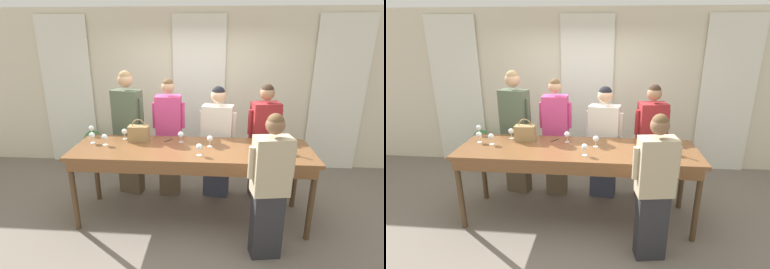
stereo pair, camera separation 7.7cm
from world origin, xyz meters
TOP-DOWN VIEW (x-y plane):
  - ground_plane at (0.00, 0.00)m, footprint 18.00×18.00m
  - wall_back at (0.00, 1.83)m, footprint 12.00×0.06m
  - curtain_panel_left at (-2.40, 1.77)m, footprint 0.91×0.03m
  - curtain_panel_center at (0.00, 1.77)m, footprint 0.91×0.03m
  - curtain_panel_right at (2.40, 1.77)m, footprint 0.91×0.03m
  - tasting_bar at (0.00, -0.03)m, footprint 3.00×0.88m
  - wine_bottle at (1.03, 0.00)m, footprint 0.08×0.08m
  - handbag at (-0.72, 0.22)m, footprint 0.27×0.15m
  - wine_glass_front_left at (1.11, -0.10)m, footprint 0.08×0.08m
  - wine_glass_front_mid at (-1.31, 0.09)m, footprint 0.08×0.08m
  - wine_glass_front_right at (0.23, 0.07)m, footprint 0.08×0.08m
  - wine_glass_center_left at (1.22, 0.21)m, footprint 0.08×0.08m
  - wine_glass_center_mid at (-1.12, 0.03)m, footprint 0.08×0.08m
  - wine_glass_center_right at (0.11, -0.23)m, footprint 0.08×0.08m
  - wine_glass_back_left at (-0.16, 0.21)m, footprint 0.08×0.08m
  - wine_glass_back_mid at (0.91, 0.01)m, footprint 0.08×0.08m
  - wine_glass_back_right at (1.00, 0.09)m, footprint 0.08×0.08m
  - wine_glass_near_host at (-1.44, 0.39)m, footprint 0.08×0.08m
  - wine_glass_by_bottle at (-0.93, 0.27)m, footprint 0.08×0.08m
  - pen at (-0.33, 0.25)m, footprint 0.10×0.12m
  - guest_olive_jacket at (-0.98, 0.65)m, footprint 0.52×0.31m
  - guest_pink_top at (-0.38, 0.65)m, footprint 0.48×0.26m
  - guest_cream_sweater at (0.33, 0.65)m, footprint 0.55×0.33m
  - guest_striped_shirt at (1.00, 0.65)m, footprint 0.50×0.32m
  - host_pouring at (0.87, -0.67)m, footprint 0.49×0.27m
  - potted_plant at (-1.90, 1.46)m, footprint 0.35×0.35m

SIDE VIEW (x-z plane):
  - ground_plane at x=0.00m, z-range 0.00..0.00m
  - potted_plant at x=-1.90m, z-range 0.05..0.77m
  - host_pouring at x=0.87m, z-range 0.03..1.67m
  - guest_cream_sweater at x=0.33m, z-range 0.02..1.70m
  - guest_striped_shirt at x=1.00m, z-range 0.02..1.74m
  - guest_pink_top at x=-0.38m, z-range 0.02..1.80m
  - tasting_bar at x=0.00m, z-range 0.41..1.41m
  - guest_olive_jacket at x=-0.98m, z-range 0.04..1.93m
  - pen at x=-0.33m, z-range 1.00..1.01m
  - wine_glass_front_left at x=1.11m, z-range 1.03..1.18m
  - wine_glass_front_mid at x=-1.31m, z-range 1.03..1.18m
  - wine_glass_center_mid at x=-1.12m, z-range 1.03..1.18m
  - wine_glass_back_mid at x=0.91m, z-range 1.03..1.18m
  - wine_glass_near_host at x=-1.44m, z-range 1.03..1.18m
  - wine_glass_by_bottle at x=-0.93m, z-range 1.03..1.18m
  - wine_glass_front_right at x=0.23m, z-range 1.03..1.18m
  - wine_glass_center_left at x=1.22m, z-range 1.03..1.18m
  - wine_glass_center_right at x=0.11m, z-range 1.03..1.18m
  - wine_glass_back_left at x=-0.16m, z-range 1.03..1.18m
  - wine_glass_back_right at x=1.00m, z-range 1.03..1.18m
  - handbag at x=-0.72m, z-range 0.96..1.26m
  - wine_bottle at x=1.03m, z-range 0.96..1.30m
  - curtain_panel_left at x=-2.40m, z-range 0.00..2.69m
  - curtain_panel_center at x=0.00m, z-range 0.00..2.69m
  - curtain_panel_right at x=2.40m, z-range 0.00..2.69m
  - wall_back at x=0.00m, z-range 0.00..2.80m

